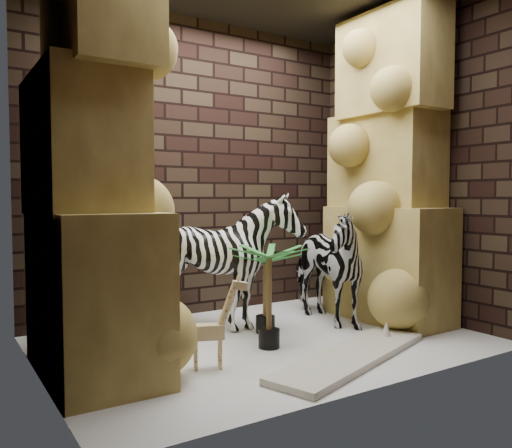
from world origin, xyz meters
TOP-DOWN VIEW (x-y plane):
  - floor at (0.00, 0.00)m, footprint 3.50×3.50m
  - wall_back at (0.00, 1.25)m, footprint 3.50×0.00m
  - wall_front at (0.00, -1.25)m, footprint 3.50×0.00m
  - wall_left at (-1.75, 0.00)m, footprint 0.00×3.00m
  - wall_right at (1.75, 0.00)m, footprint 0.00×3.00m
  - rock_pillar_left at (-1.40, 0.00)m, footprint 0.68×1.30m
  - rock_pillar_right at (1.42, 0.00)m, footprint 0.58×1.25m
  - zebra_right at (0.81, 0.27)m, footprint 0.71×1.13m
  - zebra_left at (-0.09, 0.51)m, footprint 1.00×1.24m
  - giraffe_toy at (-0.72, -0.35)m, footprint 0.36×0.23m
  - palm_front at (0.15, 0.23)m, footprint 0.36×0.36m
  - palm_back at (-0.08, -0.17)m, footprint 0.36×0.36m
  - surfboard at (0.27, -0.75)m, footprint 1.72×0.93m

SIDE VIEW (x-z plane):
  - floor at x=0.00m, z-range 0.00..0.00m
  - surfboard at x=0.27m, z-range 0.00..0.05m
  - giraffe_toy at x=-0.72m, z-range 0.00..0.66m
  - palm_front at x=0.15m, z-range 0.00..0.73m
  - palm_back at x=-0.08m, z-range 0.00..0.83m
  - zebra_left at x=-0.09m, z-range 0.00..1.12m
  - zebra_right at x=0.81m, z-range 0.00..1.27m
  - wall_back at x=0.00m, z-range -0.25..3.25m
  - wall_front at x=0.00m, z-range -0.25..3.25m
  - wall_left at x=-1.75m, z-range 0.00..3.00m
  - wall_right at x=1.75m, z-range 0.00..3.00m
  - rock_pillar_left at x=-1.40m, z-range 0.00..3.00m
  - rock_pillar_right at x=1.42m, z-range 0.00..3.00m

